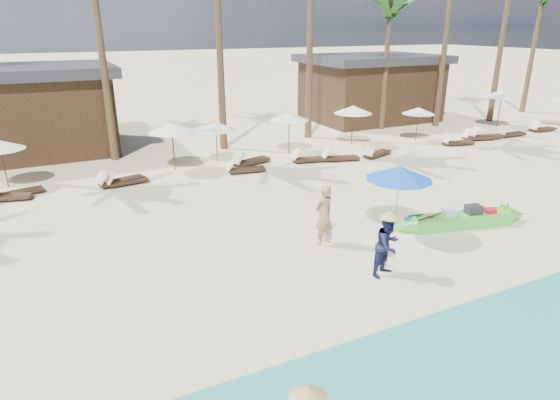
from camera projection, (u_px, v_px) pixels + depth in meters
name	position (u px, v px, depth m)	size (l,w,h in m)	color
ground	(326.00, 277.00, 12.15)	(240.00, 240.00, 0.00)	beige
green_canoe	(461.00, 220.00, 15.13)	(5.35, 1.53, 0.69)	green
tourist	(324.00, 215.00, 13.67)	(0.67, 0.44, 1.84)	tan
vendor_green	(388.00, 245.00, 11.99)	(0.81, 0.63, 1.67)	#161A3D
blue_umbrella	(399.00, 173.00, 14.02)	(2.03, 2.03, 2.18)	#99999E
lounger_3_right	(4.00, 196.00, 17.33)	(1.75, 0.86, 0.57)	#372616
resort_parasol_4	(0.00, 145.00, 18.32)	(1.86, 1.86, 1.92)	#372616
lounger_4_left	(16.00, 192.00, 17.80)	(1.76, 0.87, 0.57)	#372616
lounger_4_right	(118.00, 180.00, 19.06)	(1.98, 1.01, 0.64)	#372616
resort_parasol_5	(172.00, 128.00, 20.46)	(2.08, 2.08, 2.14)	#372616
lounger_5_left	(125.00, 181.00, 19.05)	(1.71, 0.73, 0.56)	#372616
resort_parasol_6	(216.00, 126.00, 21.46)	(1.92, 1.92, 1.98)	#372616
lounger_6_left	(244.00, 169.00, 20.65)	(1.78, 0.81, 0.58)	#372616
lounger_6_right	(249.00, 161.00, 21.77)	(2.06, 1.12, 0.67)	#372616
resort_parasol_7	(289.00, 116.00, 23.24)	(2.04, 2.04, 2.10)	#372616
lounger_7_left	(308.00, 158.00, 22.23)	(1.87, 0.90, 0.61)	#372616
lounger_7_right	(339.00, 157.00, 22.46)	(1.87, 1.04, 0.61)	#372616
resort_parasol_8	(353.00, 110.00, 24.91)	(2.07, 2.07, 2.13)	#372616
lounger_8_left	(376.00, 153.00, 23.16)	(1.89, 1.13, 0.61)	#372616
resort_parasol_9	(419.00, 111.00, 25.93)	(1.82, 1.82, 1.87)	#372616
lounger_9_left	(457.00, 142.00, 25.39)	(1.83, 0.91, 0.60)	#372616
lounger_9_right	(476.00, 137.00, 26.47)	(1.87, 1.03, 0.61)	#372616
resort_parasol_10	(502.00, 94.00, 29.31)	(2.28, 2.28, 2.35)	#372616
lounger_10_left	(484.00, 136.00, 26.76)	(1.97, 1.10, 0.64)	#372616
lounger_10_right	(510.00, 133.00, 27.37)	(1.85, 0.67, 0.62)	#372616
lounger_11_left	(542.00, 128.00, 28.72)	(1.85, 0.70, 0.61)	#372616
palm_6	(390.00, 9.00, 27.17)	(2.08, 2.08, 8.51)	brown
pavilion_west	(2.00, 111.00, 22.86)	(10.80, 6.60, 4.30)	#372616
pavilion_east	(370.00, 87.00, 31.86)	(8.80, 6.60, 4.30)	#372616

